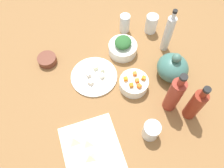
{
  "coord_description": "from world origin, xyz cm",
  "views": [
    {
      "loc": [
        48.67,
        -18.23,
        99.57
      ],
      "look_at": [
        0.0,
        0.0,
        8.0
      ],
      "focal_mm": 35.36,
      "sensor_mm": 36.0,
      "label": 1
    }
  ],
  "objects_px": {
    "drinking_glass_2": "(151,131)",
    "cutting_board": "(93,155)",
    "bowl_carrots": "(134,84)",
    "drinking_glass_1": "(125,23)",
    "bowl_greens": "(123,48)",
    "bottle_0": "(174,95)",
    "bowl_small_side": "(47,60)",
    "drinking_glass_0": "(151,24)",
    "plate_tofu": "(94,76)",
    "teapot": "(173,68)",
    "bottle_1": "(168,33)",
    "bottle_2": "(195,105)"
  },
  "relations": [
    {
      "from": "drinking_glass_0",
      "to": "bottle_2",
      "type": "bearing_deg",
      "value": -5.9
    },
    {
      "from": "bottle_1",
      "to": "bowl_greens",
      "type": "bearing_deg",
      "value": -103.26
    },
    {
      "from": "plate_tofu",
      "to": "cutting_board",
      "type": "bearing_deg",
      "value": -18.66
    },
    {
      "from": "bowl_carrots",
      "to": "bottle_1",
      "type": "bearing_deg",
      "value": 123.27
    },
    {
      "from": "bowl_greens",
      "to": "bottle_1",
      "type": "distance_m",
      "value": 0.25
    },
    {
      "from": "drinking_glass_1",
      "to": "bowl_small_side",
      "type": "bearing_deg",
      "value": -81.87
    },
    {
      "from": "bowl_small_side",
      "to": "bottle_2",
      "type": "relative_size",
      "value": 0.4
    },
    {
      "from": "bowl_small_side",
      "to": "drinking_glass_2",
      "type": "relative_size",
      "value": 1.08
    },
    {
      "from": "teapot",
      "to": "bottle_0",
      "type": "height_order",
      "value": "bottle_0"
    },
    {
      "from": "bowl_carrots",
      "to": "bowl_small_side",
      "type": "distance_m",
      "value": 0.47
    },
    {
      "from": "drinking_glass_0",
      "to": "drinking_glass_2",
      "type": "bearing_deg",
      "value": -25.52
    },
    {
      "from": "bowl_small_side",
      "to": "drinking_glass_1",
      "type": "relative_size",
      "value": 0.89
    },
    {
      "from": "bowl_small_side",
      "to": "teapot",
      "type": "distance_m",
      "value": 0.65
    },
    {
      "from": "plate_tofu",
      "to": "bottle_0",
      "type": "bearing_deg",
      "value": 45.93
    },
    {
      "from": "drinking_glass_1",
      "to": "drinking_glass_2",
      "type": "relative_size",
      "value": 1.21
    },
    {
      "from": "drinking_glass_0",
      "to": "drinking_glass_1",
      "type": "xyz_separation_m",
      "value": [
        -0.06,
        -0.14,
        0.0
      ]
    },
    {
      "from": "bowl_greens",
      "to": "bottle_0",
      "type": "height_order",
      "value": "bottle_0"
    },
    {
      "from": "bowl_carrots",
      "to": "bottle_0",
      "type": "relative_size",
      "value": 0.54
    },
    {
      "from": "bowl_greens",
      "to": "teapot",
      "type": "relative_size",
      "value": 0.87
    },
    {
      "from": "bottle_0",
      "to": "bottle_1",
      "type": "relative_size",
      "value": 0.99
    },
    {
      "from": "bottle_1",
      "to": "bottle_0",
      "type": "bearing_deg",
      "value": -23.23
    },
    {
      "from": "bowl_carrots",
      "to": "bowl_small_side",
      "type": "bearing_deg",
      "value": -129.13
    },
    {
      "from": "plate_tofu",
      "to": "bowl_carrots",
      "type": "distance_m",
      "value": 0.21
    },
    {
      "from": "cutting_board",
      "to": "bottle_1",
      "type": "relative_size",
      "value": 1.21
    },
    {
      "from": "bowl_greens",
      "to": "drinking_glass_1",
      "type": "height_order",
      "value": "drinking_glass_1"
    },
    {
      "from": "cutting_board",
      "to": "bowl_carrots",
      "type": "distance_m",
      "value": 0.38
    },
    {
      "from": "plate_tofu",
      "to": "teapot",
      "type": "xyz_separation_m",
      "value": [
        0.12,
        0.37,
        0.06
      ]
    },
    {
      "from": "drinking_glass_2",
      "to": "cutting_board",
      "type": "bearing_deg",
      "value": -89.56
    },
    {
      "from": "bowl_greens",
      "to": "bowl_small_side",
      "type": "relative_size",
      "value": 1.56
    },
    {
      "from": "bowl_small_side",
      "to": "drinking_glass_0",
      "type": "distance_m",
      "value": 0.61
    },
    {
      "from": "bottle_0",
      "to": "drinking_glass_2",
      "type": "height_order",
      "value": "bottle_0"
    },
    {
      "from": "teapot",
      "to": "drinking_glass_0",
      "type": "relative_size",
      "value": 1.61
    },
    {
      "from": "bowl_small_side",
      "to": "drinking_glass_0",
      "type": "bearing_deg",
      "value": 91.02
    },
    {
      "from": "teapot",
      "to": "bottle_1",
      "type": "xyz_separation_m",
      "value": [
        -0.17,
        0.05,
        0.05
      ]
    },
    {
      "from": "bowl_greens",
      "to": "bottle_0",
      "type": "bearing_deg",
      "value": 13.11
    },
    {
      "from": "plate_tofu",
      "to": "bottle_0",
      "type": "distance_m",
      "value": 0.41
    },
    {
      "from": "bowl_greens",
      "to": "bottle_1",
      "type": "bearing_deg",
      "value": 76.74
    },
    {
      "from": "bowl_carrots",
      "to": "drinking_glass_1",
      "type": "distance_m",
      "value": 0.38
    },
    {
      "from": "bowl_small_side",
      "to": "bottle_0",
      "type": "distance_m",
      "value": 0.67
    },
    {
      "from": "bowl_carrots",
      "to": "bowl_greens",
      "type": "bearing_deg",
      "value": 172.14
    },
    {
      "from": "drinking_glass_1",
      "to": "bottle_0",
      "type": "bearing_deg",
      "value": 1.96
    },
    {
      "from": "bottle_1",
      "to": "drinking_glass_0",
      "type": "xyz_separation_m",
      "value": [
        -0.14,
        -0.02,
        -0.06
      ]
    },
    {
      "from": "drinking_glass_1",
      "to": "bowl_greens",
      "type": "bearing_deg",
      "value": -25.69
    },
    {
      "from": "plate_tofu",
      "to": "bowl_small_side",
      "type": "relative_size",
      "value": 2.42
    },
    {
      "from": "teapot",
      "to": "bottle_2",
      "type": "distance_m",
      "value": 0.23
    },
    {
      "from": "teapot",
      "to": "bottle_1",
      "type": "distance_m",
      "value": 0.18
    },
    {
      "from": "cutting_board",
      "to": "bowl_small_side",
      "type": "xyz_separation_m",
      "value": [
        -0.55,
        -0.08,
        0.01
      ]
    },
    {
      "from": "cutting_board",
      "to": "bowl_carrots",
      "type": "relative_size",
      "value": 2.27
    },
    {
      "from": "cutting_board",
      "to": "drinking_glass_2",
      "type": "xyz_separation_m",
      "value": [
        -0.0,
        0.26,
        0.04
      ]
    },
    {
      "from": "cutting_board",
      "to": "drinking_glass_1",
      "type": "relative_size",
      "value": 2.93
    }
  ]
}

